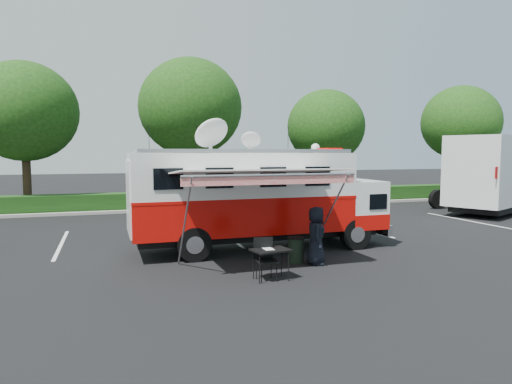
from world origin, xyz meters
TOP-DOWN VIEW (x-y plane):
  - ground_plane at (0.00, 0.00)m, footprint 120.00×120.00m
  - back_border at (1.14, 12.90)m, footprint 60.00×6.14m
  - stall_lines at (-0.50, 3.00)m, footprint 24.12×5.50m
  - command_truck at (-0.08, -0.00)m, footprint 8.67×2.39m
  - awning at (-0.85, -2.48)m, footprint 4.73×2.46m
  - person at (0.84, -2.52)m, footprint 0.81×0.97m
  - folding_table at (-0.97, -3.63)m, footprint 1.05×0.83m
  - folding_chair at (-1.09, -3.51)m, footprint 0.55×0.58m
  - trash_bin at (0.38, -2.11)m, footprint 0.50×0.50m

SIDE VIEW (x-z plane):
  - ground_plane at x=0.00m, z-range 0.00..0.00m
  - person at x=0.84m, z-range -0.85..0.85m
  - stall_lines at x=-0.50m, z-range 0.00..0.01m
  - trash_bin at x=0.38m, z-range 0.00..0.76m
  - folding_chair at x=-1.09m, z-range 0.10..1.17m
  - folding_table at x=-0.97m, z-range 0.35..1.16m
  - command_truck at x=-0.08m, z-range -0.30..3.87m
  - awning at x=-0.85m, z-range 1.25..4.11m
  - back_border at x=1.14m, z-range 0.57..9.44m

